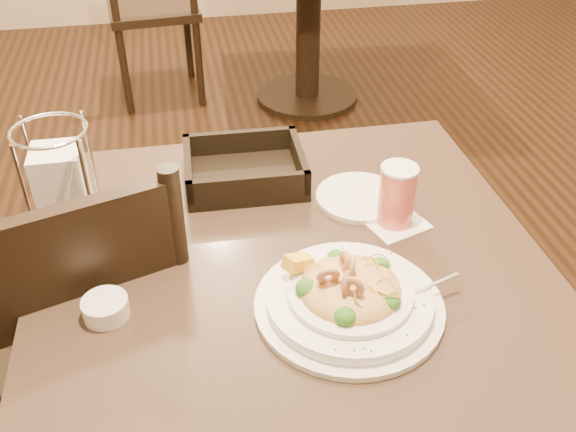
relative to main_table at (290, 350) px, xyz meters
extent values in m
cylinder|color=black|center=(0.00, 0.00, -0.14)|extent=(0.12, 0.12, 0.68)
cube|color=#4C392B|center=(0.00, 0.00, 0.22)|extent=(0.90, 0.90, 0.03)
cylinder|color=black|center=(0.50, 2.14, -0.49)|extent=(0.52, 0.52, 0.03)
cylinder|color=black|center=(0.50, 2.14, -0.14)|extent=(0.12, 0.12, 0.68)
cube|color=black|center=(-0.42, 0.15, -0.06)|extent=(0.53, 0.53, 0.04)
cylinder|color=black|center=(-0.30, 0.38, -0.29)|extent=(0.04, 0.04, 0.43)
cylinder|color=black|center=(-0.65, 0.27, -0.29)|extent=(0.04, 0.04, 0.43)
cylinder|color=black|center=(-0.19, 0.04, 0.19)|extent=(0.04, 0.04, 0.46)
cube|color=black|center=(-0.36, -0.02, 0.29)|extent=(0.35, 0.14, 0.22)
cube|color=black|center=(-0.23, 2.34, -0.06)|extent=(0.46, 0.46, 0.04)
cylinder|color=black|center=(-0.07, 2.54, -0.29)|extent=(0.04, 0.04, 0.43)
cylinder|color=black|center=(-0.43, 2.50, -0.29)|extent=(0.04, 0.04, 0.43)
cylinder|color=black|center=(-0.04, 2.18, -0.29)|extent=(0.04, 0.04, 0.43)
cylinder|color=black|center=(-0.40, 2.15, -0.29)|extent=(0.04, 0.04, 0.43)
cylinder|color=white|center=(0.07, -0.14, 0.24)|extent=(0.30, 0.30, 0.01)
cylinder|color=white|center=(0.07, -0.14, 0.26)|extent=(0.27, 0.27, 0.02)
cylinder|color=white|center=(0.07, -0.14, 0.27)|extent=(0.20, 0.20, 0.01)
ellipsoid|color=gold|center=(0.07, -0.14, 0.28)|extent=(0.16, 0.16, 0.06)
cube|color=yellow|center=(0.00, -0.08, 0.29)|extent=(0.06, 0.05, 0.04)
cube|color=silver|center=(0.20, -0.15, 0.27)|extent=(0.11, 0.04, 0.01)
cube|color=silver|center=(0.14, -0.15, 0.27)|extent=(0.03, 0.02, 0.00)
torus|color=gold|center=(0.06, -0.11, 0.30)|extent=(0.05, 0.05, 0.02)
torus|color=gold|center=(0.07, -0.13, 0.30)|extent=(0.03, 0.03, 0.01)
torus|color=gold|center=(0.02, -0.11, 0.29)|extent=(0.05, 0.04, 0.02)
torus|color=gold|center=(0.07, -0.16, 0.28)|extent=(0.04, 0.05, 0.05)
torus|color=gold|center=(0.07, -0.14, 0.29)|extent=(0.05, 0.06, 0.04)
torus|color=gold|center=(0.12, -0.12, 0.30)|extent=(0.06, 0.05, 0.04)
torus|color=gold|center=(0.09, -0.14, 0.28)|extent=(0.03, 0.04, 0.02)
torus|color=gold|center=(0.11, -0.12, 0.28)|extent=(0.04, 0.04, 0.02)
torus|color=gold|center=(0.12, -0.17, 0.30)|extent=(0.05, 0.05, 0.01)
torus|color=gold|center=(0.08, -0.17, 0.29)|extent=(0.03, 0.03, 0.02)
torus|color=gold|center=(0.08, -0.12, 0.29)|extent=(0.03, 0.04, 0.02)
torus|color=gold|center=(0.07, -0.15, 0.30)|extent=(0.05, 0.06, 0.02)
torus|color=gold|center=(0.12, -0.17, 0.29)|extent=(0.06, 0.05, 0.03)
torus|color=gold|center=(0.10, -0.11, 0.30)|extent=(0.05, 0.05, 0.01)
torus|color=gold|center=(0.07, -0.16, 0.29)|extent=(0.04, 0.05, 0.03)
torus|color=gold|center=(0.10, -0.14, 0.29)|extent=(0.03, 0.03, 0.01)
torus|color=gold|center=(0.09, -0.16, 0.29)|extent=(0.05, 0.05, 0.02)
torus|color=gold|center=(0.08, -0.18, 0.30)|extent=(0.04, 0.04, 0.03)
torus|color=gold|center=(0.07, -0.12, 0.29)|extent=(0.06, 0.06, 0.02)
torus|color=gold|center=(0.06, -0.13, 0.30)|extent=(0.05, 0.05, 0.03)
torus|color=tan|center=(0.03, -0.14, 0.31)|extent=(0.04, 0.02, 0.04)
torus|color=tan|center=(0.06, -0.17, 0.31)|extent=(0.04, 0.03, 0.04)
torus|color=tan|center=(0.06, -0.16, 0.31)|extent=(0.03, 0.04, 0.04)
torus|color=tan|center=(0.06, -0.12, 0.31)|extent=(0.02, 0.04, 0.04)
torus|color=tan|center=(0.07, -0.13, 0.31)|extent=(0.03, 0.04, 0.04)
ellipsoid|color=#255E15|center=(0.13, -0.10, 0.28)|extent=(0.03, 0.03, 0.03)
ellipsoid|color=#255E15|center=(0.06, -0.07, 0.28)|extent=(0.03, 0.03, 0.02)
ellipsoid|color=#255E15|center=(0.00, -0.13, 0.28)|extent=(0.04, 0.04, 0.03)
ellipsoid|color=#255E15|center=(0.04, -0.20, 0.28)|extent=(0.03, 0.03, 0.03)
ellipsoid|color=#255E15|center=(0.12, -0.18, 0.28)|extent=(0.03, 0.03, 0.02)
cube|color=#266619|center=(0.04, -0.25, 0.27)|extent=(0.00, 0.00, 0.00)
cube|color=#266619|center=(0.00, -0.04, 0.27)|extent=(0.00, 0.00, 0.00)
cube|color=#266619|center=(0.13, -0.24, 0.27)|extent=(0.00, 0.00, 0.00)
cube|color=#266619|center=(0.07, -0.26, 0.27)|extent=(0.00, 0.00, 0.00)
cube|color=#266619|center=(0.19, -0.14, 0.27)|extent=(0.00, 0.00, 0.00)
cube|color=#266619|center=(0.16, -0.19, 0.27)|extent=(0.00, 0.00, 0.00)
cube|color=#266619|center=(0.09, -0.02, 0.27)|extent=(0.00, 0.00, 0.00)
cube|color=#266619|center=(0.02, -0.25, 0.27)|extent=(0.00, 0.00, 0.00)
cube|color=#266619|center=(0.08, -0.03, 0.27)|extent=(0.00, 0.00, 0.00)
cube|color=#266619|center=(0.06, -0.25, 0.27)|extent=(0.00, 0.00, 0.00)
cube|color=#266619|center=(0.18, -0.15, 0.27)|extent=(0.00, 0.00, 0.00)
cube|color=#266619|center=(0.17, -0.05, 0.27)|extent=(0.00, 0.00, 0.00)
cube|color=#266619|center=(0.18, -0.18, 0.27)|extent=(0.00, 0.00, 0.00)
cube|color=#266619|center=(0.01, -0.05, 0.27)|extent=(0.00, 0.00, 0.00)
cube|color=#266619|center=(0.00, -0.03, 0.27)|extent=(0.00, 0.00, 0.00)
cube|color=white|center=(0.21, 0.07, 0.24)|extent=(0.14, 0.14, 0.00)
cylinder|color=#EF6754|center=(0.21, 0.07, 0.30)|extent=(0.07, 0.07, 0.12)
cylinder|color=white|center=(0.21, 0.07, 0.35)|extent=(0.07, 0.07, 0.01)
cube|color=black|center=(-0.04, 0.27, 0.24)|extent=(0.25, 0.21, 0.02)
cube|color=black|center=(0.07, 0.26, 0.28)|extent=(0.02, 0.20, 0.05)
cube|color=black|center=(-0.16, 0.27, 0.28)|extent=(0.02, 0.20, 0.05)
cube|color=black|center=(-0.04, 0.36, 0.28)|extent=(0.24, 0.02, 0.05)
cube|color=black|center=(-0.05, 0.18, 0.28)|extent=(0.24, 0.02, 0.05)
cylinder|color=silver|center=(-0.39, 0.17, 0.24)|extent=(0.13, 0.13, 0.01)
torus|color=silver|center=(-0.39, 0.17, 0.44)|extent=(0.13, 0.13, 0.01)
cube|color=white|center=(-0.39, 0.17, 0.32)|extent=(0.11, 0.11, 0.16)
cylinder|color=silver|center=(-0.44, 0.12, 0.34)|extent=(0.01, 0.01, 0.21)
cylinder|color=silver|center=(-0.33, 0.12, 0.34)|extent=(0.01, 0.01, 0.21)
cylinder|color=silver|center=(-0.44, 0.22, 0.34)|extent=(0.01, 0.01, 0.21)
cylinder|color=silver|center=(-0.33, 0.22, 0.34)|extent=(0.01, 0.01, 0.21)
cylinder|color=white|center=(0.17, 0.16, 0.24)|extent=(0.23, 0.23, 0.01)
cylinder|color=white|center=(-0.31, -0.08, 0.25)|extent=(0.08, 0.08, 0.03)
camera|label=1|loc=(-0.17, -0.85, 0.96)|focal=40.00mm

